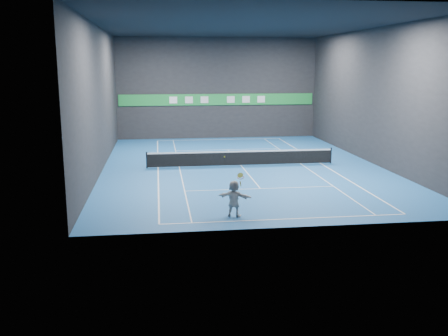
{
  "coord_description": "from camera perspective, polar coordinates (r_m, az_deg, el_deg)",
  "views": [
    {
      "loc": [
        -5.44,
        -32.13,
        6.58
      ],
      "look_at": [
        -2.19,
        -7.84,
        1.5
      ],
      "focal_mm": 40.0,
      "sensor_mm": 36.0,
      "label": 1
    }
  ],
  "objects": [
    {
      "name": "sideline_singles_right",
      "position": [
        34.15,
        8.77,
        0.47
      ],
      "size": [
        0.06,
        23.78,
        0.01
      ],
      "primitive_type": "cube",
      "color": "white",
      "rests_on": "ground"
    },
    {
      "name": "baseline_far",
      "position": [
        44.84,
        -0.56,
        3.27
      ],
      "size": [
        10.98,
        0.08,
        0.01
      ],
      "primitive_type": "cube",
      "color": "white",
      "rests_on": "ground"
    },
    {
      "name": "ceiling",
      "position": [
        32.67,
        2.07,
        15.95
      ],
      "size": [
        26.0,
        26.0,
        0.0
      ],
      "primitive_type": "plane",
      "color": "black",
      "rests_on": "ground"
    },
    {
      "name": "wall_front",
      "position": [
        19.99,
        8.25,
        5.62
      ],
      "size": [
        18.0,
        0.1,
        9.0
      ],
      "primitive_type": "cube",
      "color": "black",
      "rests_on": "ground"
    },
    {
      "name": "sideline_doubles_left",
      "position": [
        32.79,
        -7.55,
        0.04
      ],
      "size": [
        0.08,
        23.78,
        0.01
      ],
      "primitive_type": "cube",
      "color": "white",
      "rests_on": "ground"
    },
    {
      "name": "player",
      "position": [
        21.97,
        1.16,
        -3.5
      ],
      "size": [
        1.58,
        1.06,
        1.63
      ],
      "primitive_type": "imported",
      "rotation": [
        0.0,
        0.0,
        2.72
      ],
      "color": "silver",
      "rests_on": "ground"
    },
    {
      "name": "wall_back",
      "position": [
        45.5,
        -0.75,
        9.09
      ],
      "size": [
        18.0,
        0.1,
        9.0
      ],
      "primitive_type": "cube",
      "color": "black",
      "rests_on": "ground"
    },
    {
      "name": "service_line_near",
      "position": [
        27.1,
        4.2,
        -2.36
      ],
      "size": [
        8.23,
        0.06,
        0.01
      ],
      "primitive_type": "cube",
      "color": "white",
      "rests_on": "ground"
    },
    {
      "name": "tennis_net",
      "position": [
        33.14,
        1.96,
        1.2
      ],
      "size": [
        12.5,
        0.1,
        1.07
      ],
      "color": "black",
      "rests_on": "ground"
    },
    {
      "name": "tennis_racket",
      "position": [
        21.84,
        1.9,
        -1.17
      ],
      "size": [
        0.42,
        0.41,
        0.65
      ],
      "color": "#B21613",
      "rests_on": "player"
    },
    {
      "name": "sideline_doubles_right",
      "position": [
        34.57,
        10.97,
        0.53
      ],
      "size": [
        0.08,
        23.78,
        0.01
      ],
      "primitive_type": "cube",
      "color": "white",
      "rests_on": "ground"
    },
    {
      "name": "center_service_line",
      "position": [
        33.24,
        1.96,
        0.29
      ],
      "size": [
        0.06,
        12.8,
        0.01
      ],
      "primitive_type": "cube",
      "color": "white",
      "rests_on": "ground"
    },
    {
      "name": "service_line_far",
      "position": [
        39.46,
        0.42,
        2.12
      ],
      "size": [
        8.23,
        0.06,
        0.01
      ],
      "primitive_type": "cube",
      "color": "white",
      "rests_on": "ground"
    },
    {
      "name": "ground",
      "position": [
        33.24,
        1.96,
        0.29
      ],
      "size": [
        26.0,
        26.0,
        0.0
      ],
      "primitive_type": "plane",
      "color": "#1B5799",
      "rests_on": "ground"
    },
    {
      "name": "wall_left",
      "position": [
        32.39,
        -14.04,
        7.68
      ],
      "size": [
        0.1,
        26.0,
        9.0
      ],
      "primitive_type": "cube",
      "color": "black",
      "rests_on": "ground"
    },
    {
      "name": "tennis_ball",
      "position": [
        21.66,
        0.06,
        1.29
      ],
      "size": [
        0.07,
        0.07,
        0.07
      ],
      "primitive_type": "sphere",
      "color": "#CBDE25",
      "rests_on": "player"
    },
    {
      "name": "baseline_near",
      "position": [
        21.96,
        7.12,
        -5.81
      ],
      "size": [
        10.98,
        0.08,
        0.01
      ],
      "primitive_type": "cube",
      "color": "white",
      "rests_on": "ground"
    },
    {
      "name": "wall_right",
      "position": [
        35.28,
        16.72,
        7.84
      ],
      "size": [
        0.1,
        26.0,
        9.0
      ],
      "primitive_type": "cube",
      "color": "black",
      "rests_on": "ground"
    },
    {
      "name": "sponsor_banner",
      "position": [
        45.49,
        -0.74,
        7.83
      ],
      "size": [
        17.64,
        0.11,
        1.0
      ],
      "color": "#1F913B",
      "rests_on": "wall_back"
    },
    {
      "name": "sideline_singles_left",
      "position": [
        32.82,
        -5.14,
        0.1
      ],
      "size": [
        0.06,
        23.78,
        0.01
      ],
      "primitive_type": "cube",
      "color": "white",
      "rests_on": "ground"
    }
  ]
}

